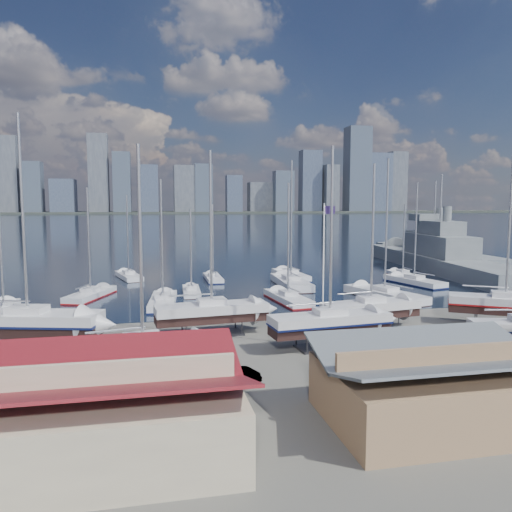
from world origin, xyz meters
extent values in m
plane|color=#605E59|center=(0.00, -10.00, 0.00)|extent=(1400.00, 1400.00, 0.00)
cube|color=#192539|center=(0.00, 300.00, -0.15)|extent=(1400.00, 600.00, 0.40)
cube|color=#2D332D|center=(0.00, 560.00, 1.10)|extent=(1400.00, 80.00, 2.20)
cube|color=#595E66|center=(-168.55, 559.47, 44.11)|extent=(22.49, 24.47, 83.83)
cube|color=#3D4756|center=(-141.97, 552.31, 30.18)|extent=(19.55, 21.83, 55.97)
cube|color=#475166|center=(-111.19, 558.58, 20.77)|extent=(26.03, 30.49, 37.14)
cube|color=#595E66|center=(-70.96, 546.95, 46.02)|extent=(21.60, 16.58, 87.63)
cube|color=#3D4756|center=(-45.38, 548.38, 36.00)|extent=(19.42, 28.42, 67.60)
cube|color=#475166|center=(-15.00, 551.59, 29.25)|extent=(20.24, 23.80, 54.09)
cube|color=#595E66|center=(25.78, 548.33, 29.20)|extent=(24.62, 19.72, 54.00)
cube|color=#3D4756|center=(47.64, 546.55, 30.18)|extent=(20.75, 17.93, 55.97)
cube|color=#475166|center=(84.09, 544.87, 23.71)|extent=(18.36, 16.25, 43.03)
cube|color=#595E66|center=(120.24, 563.78, 20.05)|extent=(28.49, 22.03, 35.69)
cube|color=#3D4756|center=(145.71, 546.00, 26.75)|extent=(23.34, 17.87, 49.11)
cube|color=#475166|center=(184.98, 560.84, 40.18)|extent=(25.35, 19.79, 75.95)
cube|color=#595E66|center=(208.39, 554.33, 31.04)|extent=(17.00, 27.45, 57.67)
cube|color=#3D4756|center=(245.53, 554.25, 55.22)|extent=(29.28, 24.05, 106.04)
cube|color=#475166|center=(277.54, 563.71, 39.40)|extent=(30.82, 28.37, 74.41)
cube|color=#595E66|center=(307.39, 565.54, 40.94)|extent=(21.74, 17.03, 77.48)
cube|color=#BFB293|center=(-18.00, -26.00, 1.60)|extent=(14.00, 9.00, 3.20)
cube|color=maroon|center=(-18.00, -26.00, 3.80)|extent=(14.70, 9.45, 1.41)
cube|color=#8C6B4C|center=(0.00, -26.00, 1.50)|extent=(12.00, 8.00, 3.00)
cube|color=slate|center=(0.00, -26.00, 3.54)|extent=(12.60, 8.40, 1.27)
cube|color=#2D2D33|center=(-24.63, -7.46, 0.08)|extent=(6.84, 4.42, 0.16)
cube|color=black|center=(-24.63, -7.46, 1.66)|extent=(11.79, 5.60, 0.92)
cube|color=silver|center=(-24.63, -7.46, 2.58)|extent=(11.91, 6.07, 0.92)
cube|color=#0C143E|center=(-24.63, -7.46, 2.15)|extent=(12.03, 6.13, 0.18)
cube|color=silver|center=(-24.63, -7.46, 3.29)|extent=(3.27, 2.60, 0.50)
cylinder|color=#B2B2B7|center=(-24.63, -7.46, 10.78)|extent=(0.22, 0.22, 15.49)
cube|color=#2D2D33|center=(-15.59, -16.60, 0.08)|extent=(5.53, 3.37, 0.16)
cube|color=black|center=(-15.59, -16.60, 1.57)|extent=(9.62, 4.11, 0.75)
cube|color=silver|center=(-15.59, -16.60, 2.32)|extent=(9.70, 4.49, 0.75)
cube|color=maroon|center=(-15.59, -16.60, 1.98)|extent=(9.80, 4.54, 0.15)
cube|color=silver|center=(-15.59, -16.60, 2.95)|extent=(2.61, 2.02, 0.50)
cylinder|color=#B2B2B7|center=(-15.59, -16.60, 9.02)|extent=(0.22, 0.22, 12.64)
cube|color=#2D2D33|center=(-9.79, -5.92, 0.08)|extent=(5.67, 3.01, 0.16)
cube|color=black|center=(-9.79, -5.92, 1.60)|extent=(10.09, 3.30, 0.79)
cube|color=silver|center=(-9.79, -5.92, 2.39)|extent=(10.13, 3.72, 0.79)
cube|color=silver|center=(-9.79, -5.92, 3.04)|extent=(2.63, 1.90, 0.50)
cylinder|color=#B2B2B7|center=(-9.79, -5.92, 9.47)|extent=(0.22, 0.22, 13.38)
cube|color=#2D2D33|center=(-0.93, -11.88, 0.08)|extent=(5.64, 2.99, 0.16)
cube|color=black|center=(-0.93, -11.88, 1.59)|extent=(10.04, 3.28, 0.79)
cube|color=silver|center=(-0.93, -11.88, 2.38)|extent=(10.08, 3.69, 0.79)
cube|color=#0C143E|center=(-0.93, -11.88, 2.02)|extent=(10.18, 3.72, 0.16)
cube|color=silver|center=(-0.93, -11.88, 3.03)|extent=(2.61, 1.88, 0.50)
cylinder|color=#B2B2B7|center=(-0.93, -11.88, 9.44)|extent=(0.22, 0.22, 13.32)
cube|color=#2D2D33|center=(4.74, -7.32, 0.08)|extent=(5.38, 3.07, 0.16)
cube|color=black|center=(4.74, -7.32, 1.57)|extent=(9.48, 3.56, 0.74)
cube|color=silver|center=(4.74, -7.32, 2.31)|extent=(9.54, 3.95, 0.74)
cube|color=silver|center=(4.74, -7.32, 2.93)|extent=(2.52, 1.88, 0.50)
cylinder|color=#B2B2B7|center=(4.74, -7.32, 8.93)|extent=(0.22, 0.22, 12.49)
cube|color=#2D2D33|center=(17.89, -8.57, 0.08)|extent=(6.05, 5.10, 0.16)
cube|color=black|center=(17.89, -8.57, 1.60)|extent=(9.82, 7.38, 0.81)
cube|color=silver|center=(17.89, -8.57, 2.41)|extent=(10.05, 7.74, 0.81)
cube|color=maroon|center=(17.89, -8.57, 2.04)|extent=(10.15, 7.82, 0.16)
cube|color=silver|center=(17.89, -8.57, 3.06)|extent=(3.04, 2.77, 0.50)
cylinder|color=#B2B2B7|center=(17.89, -8.57, 9.62)|extent=(0.22, 0.22, 13.61)
cube|color=black|center=(-29.81, 5.26, -0.29)|extent=(4.63, 10.77, 0.84)
cube|color=silver|center=(-29.81, 5.26, 0.55)|extent=(5.06, 10.86, 0.84)
cube|color=#0C143E|center=(-29.81, 5.26, 0.17)|extent=(5.11, 10.97, 0.17)
cube|color=silver|center=(-29.81, 5.26, 1.22)|extent=(2.27, 2.93, 0.50)
cylinder|color=#B2B2B7|center=(-29.81, 5.26, 8.05)|extent=(0.22, 0.22, 14.15)
cube|color=black|center=(-22.32, 14.27, -0.25)|extent=(5.37, 9.59, 0.75)
cube|color=silver|center=(-22.32, 14.27, 0.50)|extent=(5.74, 9.73, 0.75)
cube|color=maroon|center=(-22.32, 14.27, 0.16)|extent=(5.79, 9.82, 0.15)
cube|color=silver|center=(-22.32, 14.27, 1.13)|extent=(2.30, 2.75, 0.50)
cylinder|color=#B2B2B7|center=(-22.32, 14.27, 7.22)|extent=(0.22, 0.22, 12.69)
cube|color=black|center=(-18.38, 29.64, -0.24)|extent=(4.39, 9.18, 0.71)
cube|color=silver|center=(-18.38, 29.64, 0.48)|extent=(4.76, 9.28, 0.71)
cube|color=silver|center=(-18.38, 29.64, 1.09)|extent=(2.03, 2.55, 0.50)
cylinder|color=#B2B2B7|center=(-18.38, 29.64, 6.87)|extent=(0.22, 0.22, 12.07)
cube|color=black|center=(-13.71, 7.90, -0.27)|extent=(3.24, 10.12, 0.80)
cube|color=silver|center=(-13.71, 7.90, 0.53)|extent=(3.66, 10.15, 0.80)
cube|color=#0C143E|center=(-13.71, 7.90, 0.16)|extent=(3.69, 10.26, 0.16)
cube|color=silver|center=(-13.71, 7.90, 1.18)|extent=(1.88, 2.62, 0.50)
cylinder|color=#B2B2B7|center=(-13.71, 7.90, 7.64)|extent=(0.22, 0.22, 13.43)
cube|color=black|center=(-9.95, 14.38, -0.19)|extent=(2.08, 7.60, 0.60)
cube|color=silver|center=(-9.95, 14.38, 0.41)|extent=(2.40, 7.61, 0.60)
cube|color=silver|center=(-9.95, 14.38, 0.96)|extent=(1.34, 1.93, 0.50)
cylinder|color=#B2B2B7|center=(-9.95, 14.38, 5.80)|extent=(0.22, 0.22, 10.17)
cube|color=black|center=(-5.81, 25.17, -0.21)|extent=(1.93, 7.99, 0.64)
cube|color=silver|center=(-5.81, 25.17, 0.43)|extent=(2.27, 7.99, 0.64)
cube|color=#0C143E|center=(-5.81, 25.17, 0.14)|extent=(2.29, 8.07, 0.13)
cube|color=silver|center=(-5.81, 25.17, 1.00)|extent=(1.35, 2.00, 0.50)
cylinder|color=#B2B2B7|center=(-5.81, 25.17, 6.14)|extent=(0.22, 0.22, 10.78)
cube|color=black|center=(0.79, 6.80, -0.26)|extent=(3.31, 9.90, 0.78)
cube|color=silver|center=(0.79, 6.80, 0.52)|extent=(3.71, 9.94, 0.78)
cube|color=maroon|center=(0.79, 6.80, 0.16)|extent=(3.75, 10.04, 0.16)
cube|color=silver|center=(0.79, 6.80, 1.15)|extent=(1.87, 2.58, 0.50)
cylinder|color=#B2B2B7|center=(0.79, 6.80, 7.46)|extent=(0.22, 0.22, 13.11)
cube|color=black|center=(4.23, 17.52, -0.34)|extent=(3.27, 12.25, 0.97)
cube|color=silver|center=(4.23, 17.52, 0.63)|extent=(3.78, 12.27, 0.97)
cube|color=silver|center=(4.23, 17.52, 1.37)|extent=(2.14, 3.10, 0.50)
cylinder|color=#B2B2B7|center=(4.23, 17.52, 9.33)|extent=(0.22, 0.22, 16.42)
cube|color=black|center=(6.30, 25.00, -0.28)|extent=(3.19, 10.58, 0.83)
cube|color=silver|center=(6.30, 25.00, 0.55)|extent=(3.63, 10.61, 0.83)
cube|color=#0C143E|center=(6.30, 25.00, 0.17)|extent=(3.67, 10.72, 0.17)
cube|color=silver|center=(6.30, 25.00, 1.22)|extent=(1.93, 2.72, 0.50)
cylinder|color=#B2B2B7|center=(6.30, 25.00, 8.01)|extent=(0.22, 0.22, 14.09)
cube|color=black|center=(12.91, 6.28, -0.33)|extent=(6.09, 12.07, 0.94)
cube|color=silver|center=(12.91, 6.28, 0.61)|extent=(6.56, 12.22, 0.94)
cube|color=silver|center=(12.91, 6.28, 1.34)|extent=(2.74, 3.39, 0.50)
cylinder|color=#B2B2B7|center=(12.91, 6.28, 9.03)|extent=(0.22, 0.22, 15.89)
cube|color=black|center=(22.05, 15.44, -0.27)|extent=(4.72, 10.42, 0.81)
cube|color=silver|center=(22.05, 15.44, 0.54)|extent=(5.14, 10.52, 0.81)
cube|color=#0C143E|center=(22.05, 15.44, 0.16)|extent=(5.19, 10.62, 0.16)
cube|color=silver|center=(22.05, 15.44, 1.19)|extent=(2.25, 2.86, 0.50)
cylinder|color=#B2B2B7|center=(22.05, 15.44, 7.78)|extent=(0.22, 0.22, 13.68)
cube|color=black|center=(23.96, 22.32, -0.20)|extent=(2.19, 8.03, 0.64)
cube|color=silver|center=(23.96, 22.32, 0.43)|extent=(2.53, 8.04, 0.64)
cube|color=maroon|center=(23.96, 22.32, 0.14)|extent=(2.55, 8.12, 0.13)
cube|color=silver|center=(23.96, 22.32, 1.00)|extent=(1.41, 2.04, 0.50)
cylinder|color=#B2B2B7|center=(23.96, 22.32, 6.13)|extent=(0.22, 0.22, 10.75)
cube|color=slate|center=(34.29, 28.84, 0.48)|extent=(12.55, 48.45, 4.31)
cube|color=slate|center=(34.29, 28.84, 4.44)|extent=(7.83, 17.31, 3.60)
cube|color=slate|center=(34.29, 28.84, 7.44)|extent=(5.56, 10.01, 2.40)
cube|color=slate|center=(34.79, 33.60, 9.14)|extent=(5.83, 5.32, 1.20)
cylinder|color=#B2B2B7|center=(34.29, 28.84, 12.64)|extent=(0.30, 0.30, 8.00)
cube|color=slate|center=(42.20, 43.48, 0.41)|extent=(7.00, 40.60, 3.65)
cube|color=slate|center=(42.20, 43.48, 4.04)|extent=(5.37, 14.25, 3.60)
cube|color=slate|center=(42.20, 43.48, 7.04)|extent=(3.99, 8.15, 2.40)
cube|color=slate|center=(42.26, 47.53, 8.74)|extent=(4.59, 4.11, 1.20)
cylinder|color=#B2B2B7|center=(42.20, 43.48, 12.24)|extent=(0.30, 0.30, 8.00)
imported|color=gray|center=(-11.04, -19.99, 0.69)|extent=(1.95, 4.14, 1.37)
imported|color=gray|center=(-10.37, -18.87, 0.71)|extent=(4.54, 2.88, 1.41)
imported|color=gray|center=(3.52, -20.58, 0.67)|extent=(2.81, 5.05, 1.34)
imported|color=gray|center=(4.96, -18.80, 0.68)|extent=(2.89, 4.99, 1.36)
cylinder|color=white|center=(-0.49, -8.92, 5.83)|extent=(0.12, 0.12, 11.66)
cube|color=#231543|center=(-0.01, -8.92, 11.08)|extent=(0.97, 0.05, 0.68)
camera|label=1|loc=(-14.96, -49.18, 11.61)|focal=35.00mm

